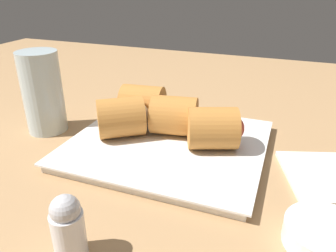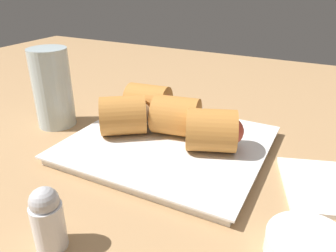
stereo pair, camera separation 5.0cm
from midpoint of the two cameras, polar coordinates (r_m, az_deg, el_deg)
table_surface at (r=50.00cm, az=1.65°, el=-6.25°), size 180.00×140.00×2.00cm
serving_plate at (r=50.97cm, az=2.82°, el=-3.34°), size 29.05×25.94×1.50cm
roll_front_left at (r=51.55cm, az=4.42°, el=1.70°), size 8.56×7.29×6.18cm
roll_front_right at (r=47.54cm, az=11.16°, el=-0.85°), size 8.83×8.31×6.18cm
roll_back_left at (r=56.83cm, az=-0.50°, el=4.06°), size 8.44×6.94×6.18cm
roll_back_right at (r=51.83cm, az=-4.56°, el=1.82°), size 9.32×9.11×6.18cm
dipping_bowl_near at (r=36.90cm, az=27.20°, el=-18.45°), size 8.28×8.28×2.29cm
spoon at (r=65.37cm, az=6.17°, el=3.07°), size 17.80×9.24×1.38cm
drinking_glass at (r=59.67cm, az=-17.24°, el=6.30°), size 6.60×6.60×13.78cm
salt_shaker at (r=34.07cm, az=-16.23°, el=-15.39°), size 3.17×3.17×6.97cm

